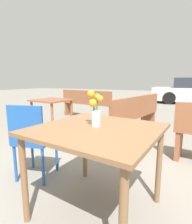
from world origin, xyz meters
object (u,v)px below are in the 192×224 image
object	(u,v)px
table_front	(97,139)
table_back	(52,105)
flower_vase	(95,111)
cafe_chair	(32,137)
bench_near	(134,115)
bench_far	(87,103)

from	to	relation	value
table_front	table_back	xyz separation A→B (m)	(-1.96, 1.69, -0.06)
table_front	flower_vase	distance (m)	0.23
table_back	cafe_chair	bearing A→B (deg)	-55.45
cafe_chair	bench_near	world-z (taller)	cafe_chair
flower_vase	table_back	distance (m)	2.56
table_front	bench_near	size ratio (longest dim) A/B	0.54
table_front	cafe_chair	size ratio (longest dim) A/B	1.18
bench_near	cafe_chair	bearing A→B (deg)	-107.99
cafe_chair	bench_far	distance (m)	3.45
table_back	bench_near	bearing A→B (deg)	12.77
flower_vase	cafe_chair	world-z (taller)	flower_vase
table_front	cafe_chair	bearing A→B (deg)	172.54
flower_vase	cafe_chair	bearing A→B (deg)	174.39
table_front	flower_vase	size ratio (longest dim) A/B	3.52
bench_near	bench_far	size ratio (longest dim) A/B	1.05
cafe_chair	bench_far	bearing A→B (deg)	109.74
cafe_chair	bench_near	size ratio (longest dim) A/B	0.46
table_front	table_back	world-z (taller)	table_front
flower_vase	bench_near	bearing A→B (deg)	95.86
table_front	bench_near	xyz separation A→B (m)	(-0.24, 2.08, -0.19)
bench_near	table_back	world-z (taller)	bench_near
table_front	cafe_chair	distance (m)	0.90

